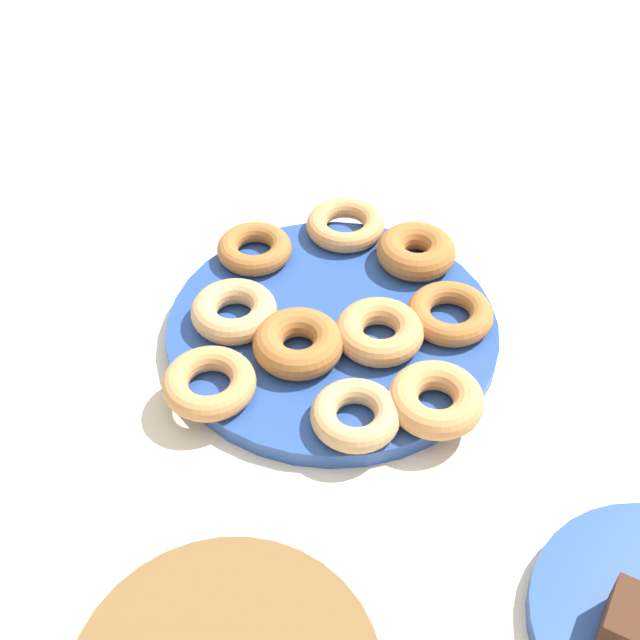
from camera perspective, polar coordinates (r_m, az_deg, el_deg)
ground_plane at (r=0.83m, az=0.84°, el=-1.03°), size 2.40×2.40×0.00m
donut_plate at (r=0.83m, az=0.84°, el=-0.61°), size 0.32×0.32×0.02m
donut_0 at (r=0.82m, az=8.78°, el=0.44°), size 0.10×0.10×0.02m
donut_1 at (r=0.89m, az=-4.45°, el=4.84°), size 0.10×0.10×0.02m
donut_2 at (r=0.73m, az=2.41°, el=-6.45°), size 0.09×0.09×0.02m
donut_3 at (r=0.76m, az=-7.49°, el=-4.25°), size 0.11×0.11×0.02m
donut_4 at (r=0.78m, az=-1.49°, el=-1.58°), size 0.12×0.12×0.03m
donut_5 at (r=0.88m, az=6.51°, el=4.64°), size 0.11×0.11×0.03m
donut_6 at (r=0.82m, az=-5.83°, el=0.60°), size 0.11×0.11×0.03m
donut_7 at (r=0.92m, az=1.71°, el=6.44°), size 0.10×0.10×0.02m
donut_8 at (r=0.79m, az=4.03°, el=-0.79°), size 0.09×0.09×0.03m
donut_9 at (r=0.74m, az=7.83°, el=-5.35°), size 0.09×0.09×0.03m
brownie_far at (r=0.65m, az=20.66°, el=-18.84°), size 0.05×0.05×0.04m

